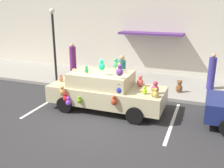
{
  "coord_description": "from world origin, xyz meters",
  "views": [
    {
      "loc": [
        3.62,
        -7.77,
        4.17
      ],
      "look_at": [
        -0.04,
        1.85,
        0.9
      ],
      "focal_mm": 40.81,
      "sensor_mm": 36.0,
      "label": 1
    }
  ],
  "objects_px": {
    "street_lamp_post": "(54,38)",
    "pedestrian_near_shopfront": "(212,73)",
    "teddy_bear_on_sidewalk": "(179,87)",
    "plush_covered_car": "(106,90)",
    "pedestrian_by_lamp": "(122,74)",
    "pedestrian_walking_past": "(73,58)"
  },
  "relations": [
    {
      "from": "pedestrian_walking_past",
      "to": "pedestrian_near_shopfront",
      "type": "bearing_deg",
      "value": -4.48
    },
    {
      "from": "street_lamp_post",
      "to": "pedestrian_near_shopfront",
      "type": "bearing_deg",
      "value": 11.47
    },
    {
      "from": "teddy_bear_on_sidewalk",
      "to": "pedestrian_by_lamp",
      "type": "xyz_separation_m",
      "value": [
        -2.69,
        -0.52,
        0.5
      ]
    },
    {
      "from": "plush_covered_car",
      "to": "street_lamp_post",
      "type": "relative_size",
      "value": 1.23
    },
    {
      "from": "teddy_bear_on_sidewalk",
      "to": "pedestrian_near_shopfront",
      "type": "height_order",
      "value": "pedestrian_near_shopfront"
    },
    {
      "from": "teddy_bear_on_sidewalk",
      "to": "pedestrian_walking_past",
      "type": "distance_m",
      "value": 6.85
    },
    {
      "from": "pedestrian_near_shopfront",
      "to": "pedestrian_walking_past",
      "type": "distance_m",
      "value": 8.0
    },
    {
      "from": "pedestrian_walking_past",
      "to": "plush_covered_car",
      "type": "bearing_deg",
      "value": -48.21
    },
    {
      "from": "pedestrian_by_lamp",
      "to": "pedestrian_walking_past",
      "type": "bearing_deg",
      "value": 150.31
    },
    {
      "from": "pedestrian_near_shopfront",
      "to": "pedestrian_walking_past",
      "type": "height_order",
      "value": "pedestrian_near_shopfront"
    },
    {
      "from": "street_lamp_post",
      "to": "pedestrian_by_lamp",
      "type": "relative_size",
      "value": 2.26
    },
    {
      "from": "plush_covered_car",
      "to": "pedestrian_by_lamp",
      "type": "bearing_deg",
      "value": 91.66
    },
    {
      "from": "plush_covered_car",
      "to": "street_lamp_post",
      "type": "bearing_deg",
      "value": 149.24
    },
    {
      "from": "pedestrian_by_lamp",
      "to": "plush_covered_car",
      "type": "bearing_deg",
      "value": -88.34
    },
    {
      "from": "street_lamp_post",
      "to": "pedestrian_near_shopfront",
      "type": "height_order",
      "value": "street_lamp_post"
    },
    {
      "from": "plush_covered_car",
      "to": "teddy_bear_on_sidewalk",
      "type": "distance_m",
      "value": 3.82
    },
    {
      "from": "plush_covered_car",
      "to": "teddy_bear_on_sidewalk",
      "type": "bearing_deg",
      "value": 46.28
    },
    {
      "from": "street_lamp_post",
      "to": "pedestrian_walking_past",
      "type": "relative_size",
      "value": 2.19
    },
    {
      "from": "teddy_bear_on_sidewalk",
      "to": "pedestrian_by_lamp",
      "type": "bearing_deg",
      "value": -169.06
    },
    {
      "from": "pedestrian_by_lamp",
      "to": "street_lamp_post",
      "type": "bearing_deg",
      "value": 179.5
    },
    {
      "from": "teddy_bear_on_sidewalk",
      "to": "pedestrian_near_shopfront",
      "type": "distance_m",
      "value": 1.83
    },
    {
      "from": "plush_covered_car",
      "to": "pedestrian_near_shopfront",
      "type": "bearing_deg",
      "value": 43.89
    }
  ]
}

